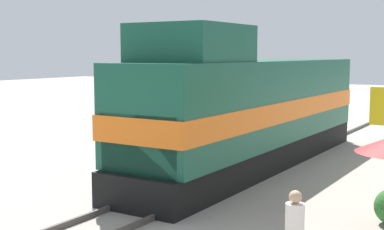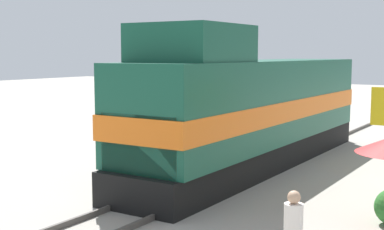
# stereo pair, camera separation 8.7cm
# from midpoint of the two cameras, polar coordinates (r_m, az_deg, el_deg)

# --- Properties ---
(ground_plane) EXTENTS (120.00, 120.00, 0.00)m
(ground_plane) POSITION_cam_midpoint_polar(r_m,az_deg,el_deg) (15.13, -2.68, -9.06)
(ground_plane) COLOR gray
(rail_near) EXTENTS (0.08, 38.94, 0.15)m
(rail_near) POSITION_cam_midpoint_polar(r_m,az_deg,el_deg) (15.52, -4.89, -8.39)
(rail_near) COLOR #4C4742
(rail_near) RESTS_ON ground_plane
(rail_far) EXTENTS (0.08, 38.94, 0.15)m
(rail_far) POSITION_cam_midpoint_polar(r_m,az_deg,el_deg) (14.73, -0.36, -9.19)
(rail_far) COLOR #4C4742
(rail_far) RESTS_ON ground_plane
(locomotive) EXTENTS (2.88, 14.51, 4.91)m
(locomotive) POSITION_cam_midpoint_polar(r_m,az_deg,el_deg) (19.12, 6.08, 0.49)
(locomotive) COLOR black
(locomotive) RESTS_ON ground_plane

